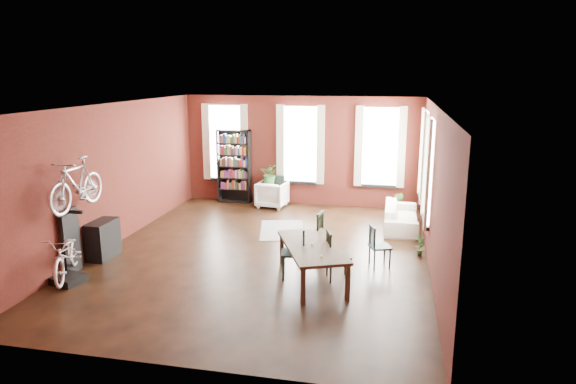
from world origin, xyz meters
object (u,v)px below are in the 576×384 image
(dining_chair_b, at_px, (311,236))
(bicycle_floor, at_px, (65,235))
(dining_chair_c, at_px, (338,255))
(cream_sofa, at_px, (401,212))
(dining_chair_d, at_px, (380,246))
(bike_trainer, at_px, (69,279))
(white_armchair, at_px, (272,193))
(plant_stand, at_px, (269,195))
(bookshelf, at_px, (234,166))
(console_table, at_px, (103,239))
(dining_chair_a, at_px, (293,253))
(dining_table, at_px, (312,263))

(dining_chair_b, relative_size, bicycle_floor, 0.65)
(dining_chair_c, height_order, cream_sofa, dining_chair_c)
(dining_chair_d, bearing_deg, bike_trainer, 89.11)
(dining_chair_d, height_order, white_armchair, dining_chair_d)
(white_armchair, bearing_deg, bike_trainer, 75.25)
(plant_stand, bearing_deg, cream_sofa, -20.64)
(dining_chair_d, distance_m, white_armchair, 5.30)
(bookshelf, bearing_deg, console_table, -103.83)
(dining_chair_d, xyz_separation_m, plant_stand, (-3.37, 4.27, -0.10))
(dining_chair_b, relative_size, white_armchair, 1.26)
(bookshelf, distance_m, bicycle_floor, 6.70)
(white_armchair, bearing_deg, dining_chair_b, 120.62)
(dining_chair_b, bearing_deg, cream_sofa, 152.69)
(plant_stand, bearing_deg, dining_chair_c, -62.74)
(dining_chair_a, bearing_deg, dining_chair_b, 160.72)
(bookshelf, relative_size, plant_stand, 3.37)
(dining_chair_d, relative_size, bookshelf, 0.39)
(dining_chair_b, height_order, dining_chair_c, dining_chair_b)
(dining_chair_a, height_order, dining_chair_b, dining_chair_b)
(dining_table, height_order, white_armchair, white_armchair)
(dining_table, distance_m, plant_stand, 5.69)
(dining_chair_a, relative_size, dining_chair_c, 1.05)
(dining_table, bearing_deg, console_table, 152.62)
(plant_stand, height_order, bicycle_floor, bicycle_floor)
(dining_chair_d, xyz_separation_m, cream_sofa, (0.44, 2.84, -0.02))
(cream_sofa, bearing_deg, dining_table, 156.43)
(dining_chair_b, height_order, bookshelf, bookshelf)
(bike_trainer, bearing_deg, white_armchair, 68.68)
(dining_table, height_order, bicycle_floor, bicycle_floor)
(bike_trainer, bearing_deg, dining_chair_b, 27.27)
(console_table, xyz_separation_m, bicycle_floor, (0.13, -1.39, 0.55))
(bookshelf, bearing_deg, dining_chair_d, -45.18)
(console_table, xyz_separation_m, plant_stand, (2.41, 4.94, -0.07))
(dining_chair_b, relative_size, plant_stand, 1.60)
(cream_sofa, xyz_separation_m, console_table, (-6.23, -3.50, -0.01))
(cream_sofa, relative_size, bike_trainer, 4.21)
(cream_sofa, height_order, console_table, cream_sofa)
(dining_table, height_order, cream_sofa, cream_sofa)
(dining_chair_c, height_order, bookshelf, bookshelf)
(dining_table, relative_size, dining_chair_c, 2.18)
(dining_table, distance_m, white_armchair, 5.56)
(dining_chair_c, bearing_deg, dining_chair_d, -61.28)
(bike_trainer, distance_m, plant_stand, 6.74)
(bike_trainer, distance_m, console_table, 1.43)
(dining_chair_d, distance_m, bike_trainer, 6.05)
(bicycle_floor, bearing_deg, bookshelf, 59.09)
(dining_chair_a, distance_m, plant_stand, 5.48)
(dining_chair_a, xyz_separation_m, dining_chair_d, (1.61, 0.91, -0.07))
(bicycle_floor, bearing_deg, plant_stand, 49.13)
(dining_chair_b, distance_m, bicycle_floor, 4.77)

